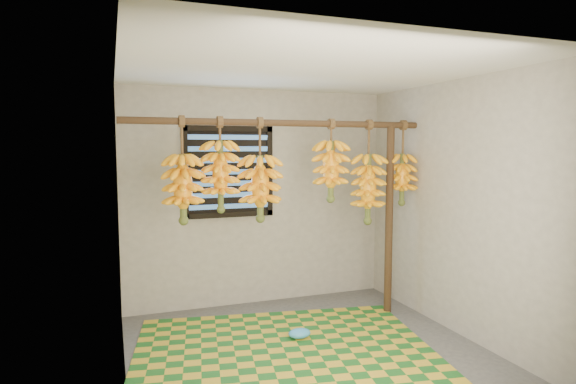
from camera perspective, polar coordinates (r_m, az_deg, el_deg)
name	(u,v)px	position (r m, az deg, el deg)	size (l,w,h in m)	color
floor	(310,354)	(4.36, 2.63, -18.68)	(3.00, 3.00, 0.01)	#464646
ceiling	(311,69)	(4.03, 2.78, 14.38)	(3.00, 3.00, 0.01)	silver
wall_back	(259,198)	(5.43, -3.48, -0.69)	(3.00, 0.01, 2.40)	gray
wall_left	(120,226)	(3.71, -19.26, -3.81)	(0.01, 3.00, 2.40)	gray
wall_right	(458,208)	(4.81, 19.47, -1.78)	(0.01, 3.00, 2.40)	gray
window	(229,172)	(5.29, -7.04, 2.38)	(1.00, 0.04, 1.00)	black
hanging_pole	(283,123)	(4.64, -0.65, 8.18)	(0.06, 0.06, 3.00)	#462E1B
support_post	(389,220)	(5.22, 11.89, -3.25)	(0.08, 0.08, 2.00)	#462E1B
woven_mat	(285,353)	(4.36, -0.32, -18.57)	(2.56, 2.05, 0.01)	#1A5B1E
plastic_bag	(299,333)	(4.63, 1.37, -16.40)	(0.22, 0.16, 0.09)	#3B9CDC
banana_bunch_a	(183,189)	(4.43, -12.35, 0.40)	(0.34, 0.34, 0.96)	brown
banana_bunch_b	(220,176)	(4.48, -8.01, 1.89)	(0.34, 0.34, 0.88)	brown
banana_bunch_c	(260,188)	(4.58, -3.32, 0.48)	(0.38, 0.38, 0.98)	brown
banana_bunch_d	(331,171)	(4.84, 5.10, 2.51)	(0.34, 0.34, 0.82)	brown
banana_bunch_e	(368,189)	(5.05, 9.47, 0.40)	(0.34, 0.34, 1.07)	brown
banana_bunch_f	(402,179)	(5.26, 13.37, 1.51)	(0.31, 0.31, 0.89)	brown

